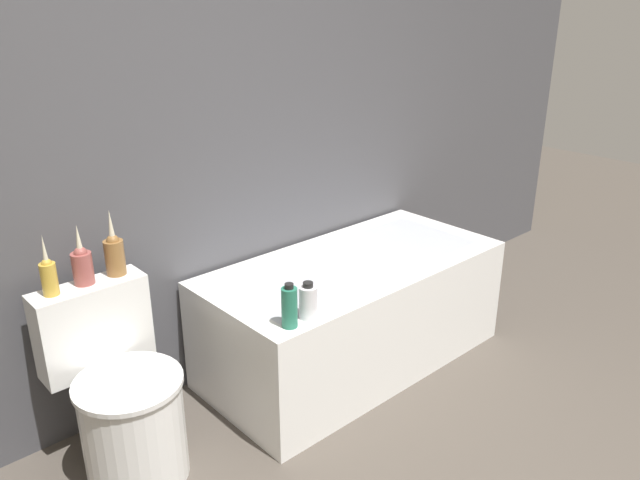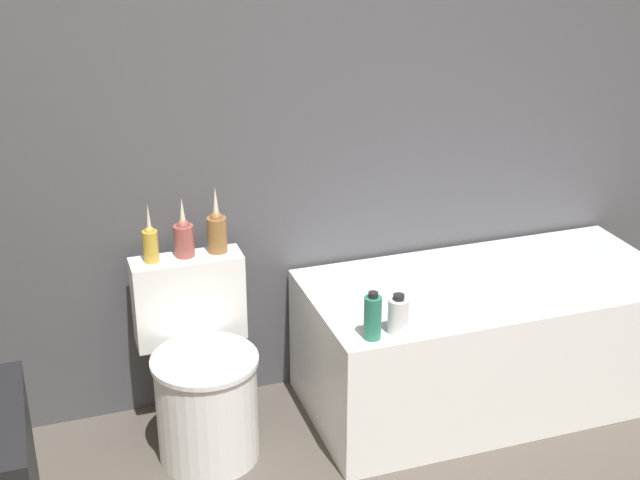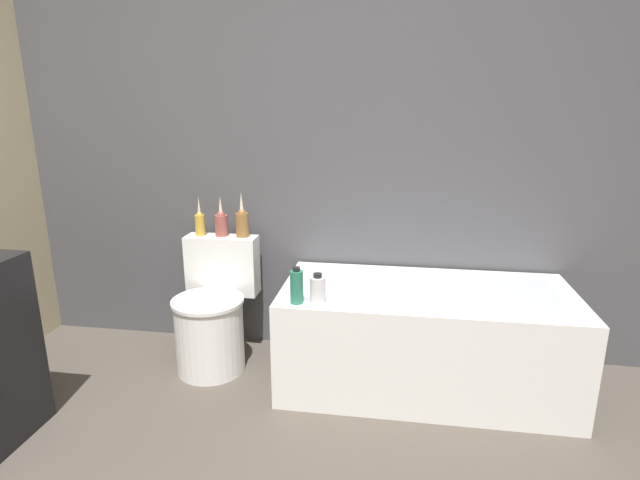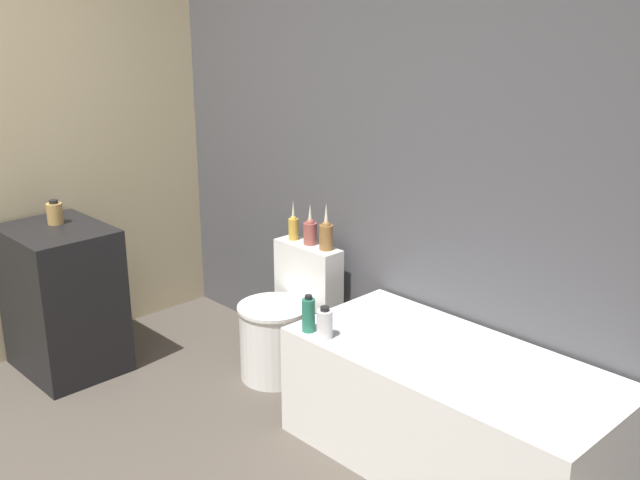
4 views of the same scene
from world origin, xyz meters
name	(u,v)px [view 4 (image 4 of 4)]	position (x,y,z in m)	size (l,w,h in m)	color
wall_back_tiled	(385,153)	(0.00, 2.04, 1.30)	(6.40, 0.06, 2.60)	#4C4C51
wall_left_painted	(15,140)	(-1.70, 0.80, 1.30)	(0.06, 6.40, 2.60)	beige
bathtub	(450,411)	(0.79, 1.63, 0.28)	(1.52, 0.72, 0.56)	white
toilet	(283,324)	(-0.41, 1.68, 0.30)	(0.43, 0.54, 0.73)	white
vanity_counter	(63,299)	(-1.34, 0.82, 0.43)	(0.62, 0.50, 0.85)	black
soap_bottle_glass	(55,213)	(-1.41, 0.86, 0.91)	(0.09, 0.09, 0.14)	tan
vase_gold	(293,226)	(-0.54, 1.88, 0.81)	(0.06, 0.06, 0.24)	gold
vase_silver	(310,230)	(-0.41, 1.89, 0.81)	(0.08, 0.08, 0.24)	#994C47
vase_bronze	(326,234)	(-0.28, 1.89, 0.82)	(0.08, 0.08, 0.27)	olive
shampoo_bottle_tall	(309,315)	(0.15, 1.35, 0.64)	(0.06, 0.06, 0.18)	#267259
shampoo_bottle_short	(325,323)	(0.26, 1.36, 0.63)	(0.07, 0.07, 0.15)	silver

